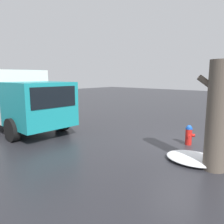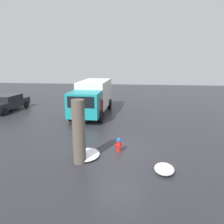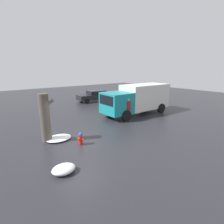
% 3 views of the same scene
% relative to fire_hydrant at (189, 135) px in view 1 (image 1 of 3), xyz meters
% --- Properties ---
extents(ground_plane, '(60.00, 60.00, 0.00)m').
position_rel_fire_hydrant_xyz_m(ground_plane, '(0.00, 0.00, -0.37)').
color(ground_plane, '#28282D').
extents(fire_hydrant, '(0.35, 0.43, 0.73)m').
position_rel_fire_hydrant_xyz_m(fire_hydrant, '(0.00, 0.00, 0.00)').
color(fire_hydrant, red).
rests_on(fire_hydrant, ground_plane).
extents(tree_trunk, '(0.87, 0.57, 2.88)m').
position_rel_fire_hydrant_xyz_m(tree_trunk, '(-1.36, 1.65, 1.08)').
color(tree_trunk, brown).
rests_on(tree_trunk, ground_plane).
extents(delivery_truck, '(6.97, 2.65, 2.73)m').
position_rel_fire_hydrant_xyz_m(delivery_truck, '(7.59, 2.86, 1.12)').
color(delivery_truck, teal).
rests_on(delivery_truck, ground_plane).
extents(pedestrian, '(0.40, 0.40, 1.85)m').
position_rel_fire_hydrant_xyz_m(pedestrian, '(5.41, 1.83, 0.64)').
color(pedestrian, '#23232D').
rests_on(pedestrian, ground_plane).
extents(snow_pile_by_hydrant, '(1.55, 1.23, 0.19)m').
position_rel_fire_hydrant_xyz_m(snow_pile_by_hydrant, '(-0.73, 1.48, -0.28)').
color(snow_pile_by_hydrant, white).
rests_on(snow_pile_by_hydrant, ground_plane).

